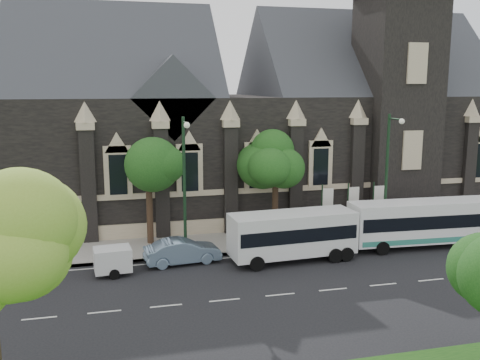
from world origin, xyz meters
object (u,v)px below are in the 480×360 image
object	(u,v)px
tree_walk_left	(151,163)
car_far_white	(1,269)
banner_flag_center	(351,205)
box_trailer	(113,260)
tour_coach	(428,222)
banner_flag_left	(326,207)
sedan	(183,251)
banner_flag_right	(377,204)
street_lamp_mid	(185,180)
street_lamp_near	(388,171)
shuttle_bus	(293,233)
tree_walk_right	(278,157)

from	to	relation	value
tree_walk_left	car_far_white	xyz separation A→B (m)	(-8.93, -4.94, -5.10)
banner_flag_center	box_trailer	bearing A→B (deg)	-167.19
tree_walk_left	tour_coach	world-z (taller)	tree_walk_left
banner_flag_left	sedan	size ratio (longest dim) A/B	0.85
banner_flag_center	banner_flag_right	bearing A→B (deg)	0.00
street_lamp_mid	banner_flag_left	distance (m)	10.81
banner_flag_left	banner_flag_center	size ratio (longest dim) A/B	1.00
tree_walk_left	tour_coach	size ratio (longest dim) A/B	0.69
street_lamp_near	banner_flag_right	xyz separation A→B (m)	(0.29, 1.91, -2.73)
shuttle_bus	street_lamp_mid	bearing A→B (deg)	160.01
street_lamp_near	car_far_white	distance (m)	25.16
street_lamp_mid	tour_coach	size ratio (longest dim) A/B	0.82
tree_walk_right	tree_walk_left	xyz separation A→B (m)	(-9.01, -0.01, -0.08)
shuttle_bus	banner_flag_left	bearing A→B (deg)	41.68
banner_flag_left	banner_flag_right	size ratio (longest dim) A/B	1.00
tree_walk_left	street_lamp_mid	bearing A→B (deg)	-63.53
tree_walk_right	sedan	distance (m)	10.15
box_trailer	car_far_white	bearing A→B (deg)	168.91
tree_walk_left	banner_flag_left	world-z (taller)	tree_walk_left
banner_flag_right	car_far_white	xyz separation A→B (m)	(-25.01, -3.23, -1.75)
tree_walk_left	car_far_white	bearing A→B (deg)	-151.06
tree_walk_left	street_lamp_near	world-z (taller)	street_lamp_near
tree_walk_left	street_lamp_mid	distance (m)	4.08
banner_flag_left	tree_walk_right	bearing A→B (deg)	150.90
shuttle_bus	box_trailer	xyz separation A→B (m)	(-11.04, -0.01, -0.84)
tree_walk_right	banner_flag_right	bearing A→B (deg)	-13.60
tree_walk_left	shuttle_bus	bearing A→B (deg)	-33.69
car_far_white	street_lamp_near	bearing A→B (deg)	-83.90
street_lamp_near	shuttle_bus	distance (m)	8.44
street_lamp_near	tour_coach	world-z (taller)	street_lamp_near
sedan	tree_walk_left	bearing A→B (deg)	11.43
shuttle_bus	sedan	bearing A→B (deg)	168.13
tree_walk_left	banner_flag_center	distance (m)	14.58
banner_flag_left	banner_flag_right	world-z (taller)	same
tour_coach	shuttle_bus	size ratio (longest dim) A/B	1.36
banner_flag_center	sedan	xyz separation A→B (m)	(-12.63, -2.82, -1.61)
tour_coach	shuttle_bus	bearing A→B (deg)	-174.56
tree_walk_right	banner_flag_left	bearing A→B (deg)	-29.10
tree_walk_right	street_lamp_near	world-z (taller)	street_lamp_near
tree_walk_right	street_lamp_near	xyz separation A→B (m)	(6.79, -3.62, -0.71)
banner_flag_left	shuttle_bus	world-z (taller)	banner_flag_left
banner_flag_right	sedan	bearing A→B (deg)	-169.08
tree_walk_right	banner_flag_center	distance (m)	6.36
banner_flag_center	tour_coach	xyz separation A→B (m)	(4.12, -3.32, -0.64)
banner_flag_right	tour_coach	size ratio (longest dim) A/B	0.36
street_lamp_near	tour_coach	distance (m)	4.38
banner_flag_center	car_far_white	size ratio (longest dim) A/B	0.92
banner_flag_left	box_trailer	distance (m)	15.39
banner_flag_left	banner_flag_center	bearing A→B (deg)	0.00
banner_flag_right	tour_coach	xyz separation A→B (m)	(2.12, -3.32, -0.64)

